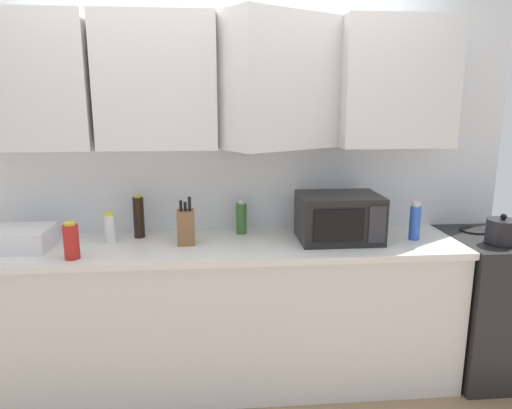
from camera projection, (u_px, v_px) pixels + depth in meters
The scene contains 12 objects.
wall_back_with_cabinets at pixel (220, 125), 2.81m from camera, with size 3.70×0.63×2.60m.
counter_run at pixel (223, 313), 2.84m from camera, with size 2.83×0.63×0.90m.
stove_range at pixel (504, 304), 2.97m from camera, with size 0.76×0.64×0.91m.
kettle at pixel (502, 231), 2.71m from camera, with size 0.18×0.18×0.17m.
microwave at pixel (339, 217), 2.78m from camera, with size 0.48×0.37×0.28m.
dish_rack at pixel (17, 238), 2.63m from camera, with size 0.38×0.30×0.12m, color silver.
knife_block at pixel (186, 227), 2.71m from camera, with size 0.10×0.12×0.28m.
bottle_green_oil at pixel (241, 218), 2.93m from camera, with size 0.07×0.07×0.22m.
bottle_soy_dark at pixel (139, 217), 2.84m from camera, with size 0.07×0.07×0.27m.
bottle_white_jar at pixel (110, 228), 2.74m from camera, with size 0.07×0.07×0.19m.
bottle_red_sauce at pixel (71, 241), 2.45m from camera, with size 0.08×0.08×0.20m.
bottle_blue_cleaner at pixel (415, 222), 2.80m from camera, with size 0.06×0.06×0.23m.
Camera 1 is at (-0.03, -2.93, 1.72)m, focal length 32.53 mm.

